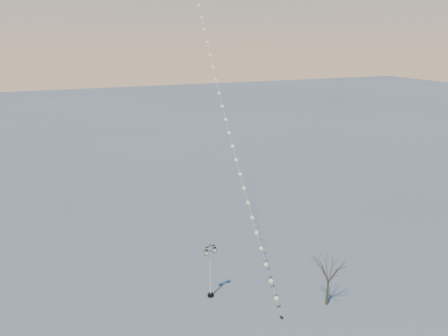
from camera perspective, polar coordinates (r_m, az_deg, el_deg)
ground at (r=32.91m, az=2.29°, el=-18.46°), size 300.00×300.00×0.00m
street_lamp at (r=33.37m, az=-1.80°, el=-12.96°), size 1.09×0.54×4.38m
bare_tree at (r=33.28m, az=13.59°, el=-13.27°), size 2.24×2.24×3.71m
kite_train at (r=44.41m, az=-2.29°, el=20.18°), size 3.82×38.47×43.38m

